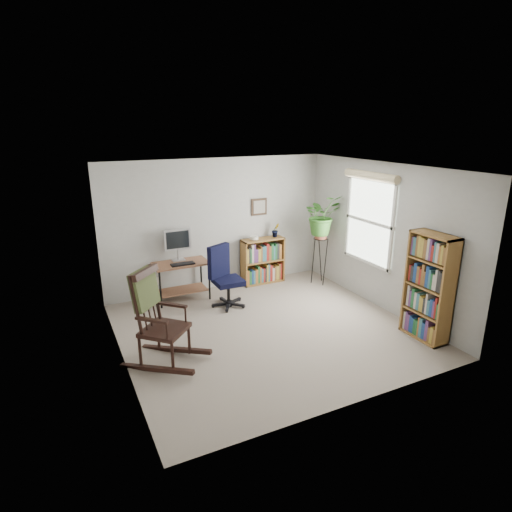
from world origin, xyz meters
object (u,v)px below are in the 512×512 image
office_chair (228,277)px  low_bookshelf (263,261)px  rocking_chair (164,317)px  tall_bookshelf (429,287)px  desk (182,281)px

office_chair → low_bookshelf: bearing=11.4°
low_bookshelf → rocking_chair: bearing=-140.0°
low_bookshelf → tall_bookshelf: tall_bookshelf is taller
desk → low_bookshelf: bearing=4.2°
desk → low_bookshelf: size_ratio=1.06×
desk → low_bookshelf: 1.66m
office_chair → rocking_chair: 1.92m
rocking_chair → tall_bookshelf: 3.66m
low_bookshelf → tall_bookshelf: size_ratio=0.57×
office_chair → rocking_chair: bearing=-162.4°
low_bookshelf → tall_bookshelf: bearing=-70.3°
tall_bookshelf → rocking_chair: bearing=164.6°
desk → tall_bookshelf: size_ratio=0.61×
office_chair → low_bookshelf: size_ratio=1.20×
desk → office_chair: (0.62, -0.64, 0.19)m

